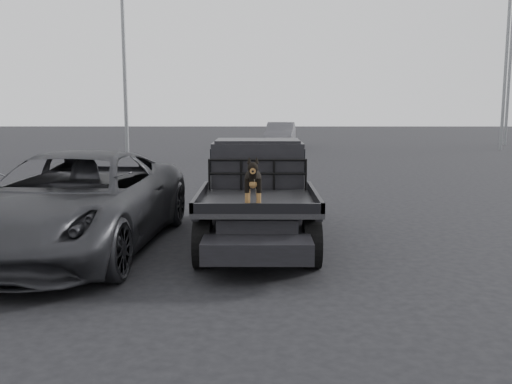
{
  "coord_description": "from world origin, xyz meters",
  "views": [
    {
      "loc": [
        -0.3,
        -8.04,
        2.45
      ],
      "look_at": [
        -0.34,
        -0.31,
        1.27
      ],
      "focal_mm": 40.0,
      "sensor_mm": 36.0,
      "label": 1
    }
  ],
  "objects_px": {
    "floodlight_mid": "(510,9)",
    "floodlight_far": "(512,28)",
    "flatbed_ute": "(258,217)",
    "distant_car_a": "(280,135)",
    "parked_suv": "(75,202)",
    "dog": "(253,182)"
  },
  "relations": [
    {
      "from": "flatbed_ute",
      "to": "floodlight_far",
      "type": "xyz_separation_m",
      "value": [
        15.4,
        25.58,
        6.63
      ]
    },
    {
      "from": "flatbed_ute",
      "to": "parked_suv",
      "type": "relative_size",
      "value": 0.9
    },
    {
      "from": "distant_car_a",
      "to": "floodlight_mid",
      "type": "relative_size",
      "value": 0.32
    },
    {
      "from": "parked_suv",
      "to": "floodlight_mid",
      "type": "bearing_deg",
      "value": 57.49
    },
    {
      "from": "flatbed_ute",
      "to": "floodlight_mid",
      "type": "xyz_separation_m",
      "value": [
        13.57,
        21.85,
        7.17
      ]
    },
    {
      "from": "parked_suv",
      "to": "distant_car_a",
      "type": "xyz_separation_m",
      "value": [
        4.39,
        24.21,
        -0.1
      ]
    },
    {
      "from": "distant_car_a",
      "to": "floodlight_far",
      "type": "xyz_separation_m",
      "value": [
        14.1,
        2.01,
        6.35
      ]
    },
    {
      "from": "distant_car_a",
      "to": "floodlight_far",
      "type": "relative_size",
      "value": 0.34
    },
    {
      "from": "floodlight_mid",
      "to": "floodlight_far",
      "type": "distance_m",
      "value": 4.19
    },
    {
      "from": "dog",
      "to": "distant_car_a",
      "type": "distance_m",
      "value": 25.08
    },
    {
      "from": "parked_suv",
      "to": "flatbed_ute",
      "type": "bearing_deg",
      "value": 15.72
    },
    {
      "from": "dog",
      "to": "floodlight_mid",
      "type": "bearing_deg",
      "value": 59.69
    },
    {
      "from": "parked_suv",
      "to": "floodlight_far",
      "type": "height_order",
      "value": "floodlight_far"
    },
    {
      "from": "parked_suv",
      "to": "floodlight_mid",
      "type": "distance_m",
      "value": 28.81
    },
    {
      "from": "parked_suv",
      "to": "distant_car_a",
      "type": "relative_size",
      "value": 1.34
    },
    {
      "from": "parked_suv",
      "to": "floodlight_mid",
      "type": "xyz_separation_m",
      "value": [
        16.66,
        22.5,
        6.8
      ]
    },
    {
      "from": "distant_car_a",
      "to": "floodlight_far",
      "type": "distance_m",
      "value": 15.6
    },
    {
      "from": "flatbed_ute",
      "to": "floodlight_far",
      "type": "height_order",
      "value": "floodlight_far"
    },
    {
      "from": "parked_suv",
      "to": "distant_car_a",
      "type": "bearing_deg",
      "value": 83.75
    },
    {
      "from": "flatbed_ute",
      "to": "floodlight_far",
      "type": "bearing_deg",
      "value": 58.96
    },
    {
      "from": "parked_suv",
      "to": "floodlight_far",
      "type": "xyz_separation_m",
      "value": [
        18.49,
        26.22,
        6.26
      ]
    },
    {
      "from": "floodlight_mid",
      "to": "floodlight_far",
      "type": "bearing_deg",
      "value": 63.88
    }
  ]
}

